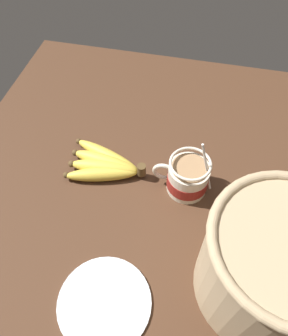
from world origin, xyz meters
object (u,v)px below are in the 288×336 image
(woven_basket, at_px, (275,265))
(small_plate, at_px, (104,303))
(coffee_mug, at_px, (187,178))
(banana_bunch, at_px, (105,165))

(woven_basket, bearing_deg, small_plate, 18.95)
(small_plate, bearing_deg, coffee_mug, -110.93)
(banana_bunch, relative_size, woven_basket, 0.76)
(small_plate, bearing_deg, banana_bunch, -73.65)
(woven_basket, relative_size, small_plate, 1.46)
(coffee_mug, height_order, banana_bunch, coffee_mug)
(coffee_mug, relative_size, woven_basket, 0.62)
(coffee_mug, bearing_deg, small_plate, 69.07)
(banana_bunch, height_order, woven_basket, woven_basket)
(coffee_mug, height_order, small_plate, coffee_mug)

